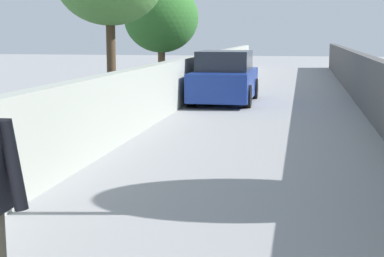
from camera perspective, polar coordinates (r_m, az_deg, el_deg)
name	(u,v)px	position (r m, az deg, el deg)	size (l,w,h in m)	color
ground_plane	(266,117)	(14.53, 7.25, 1.08)	(80.00, 80.00, 0.00)	gray
wall_left	(143,97)	(12.90, -4.79, 3.07)	(48.00, 0.30, 1.33)	#999E93
tree_left_near	(161,18)	(19.93, -3.03, 10.74)	(2.50, 2.50, 3.75)	brown
car_near	(225,79)	(17.55, 3.20, 4.88)	(3.82, 1.80, 1.54)	navy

